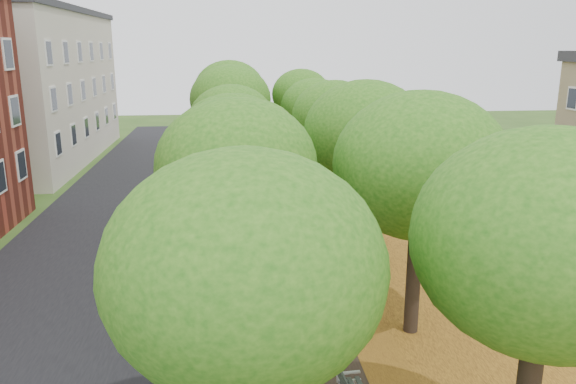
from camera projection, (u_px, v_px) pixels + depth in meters
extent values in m
cube|color=black|center=(109.00, 239.00, 23.52)|extent=(8.00, 70.00, 0.01)
cube|color=black|center=(286.00, 233.00, 24.30)|extent=(3.20, 70.00, 0.01)
cube|color=#B67721|center=(398.00, 229.00, 24.82)|extent=(7.50, 70.00, 0.01)
cube|color=black|center=(566.00, 216.00, 26.66)|extent=(9.00, 16.00, 0.01)
ellipsoid|color=#216014|center=(245.00, 266.00, 8.49)|extent=(4.34, 4.34, 3.69)
cylinder|color=black|center=(239.00, 286.00, 15.01)|extent=(0.40, 0.40, 3.16)
ellipsoid|color=#216014|center=(237.00, 178.00, 14.26)|extent=(4.34, 4.34, 3.69)
cylinder|color=black|center=(236.00, 220.00, 20.79)|extent=(0.40, 0.40, 3.16)
ellipsoid|color=#216014|center=(234.00, 140.00, 20.04)|extent=(4.34, 4.34, 3.69)
cylinder|color=black|center=(233.00, 182.00, 26.56)|extent=(0.40, 0.40, 3.16)
ellipsoid|color=#216014|center=(232.00, 119.00, 25.81)|extent=(4.34, 4.34, 3.69)
cylinder|color=black|center=(232.00, 158.00, 32.34)|extent=(0.40, 0.40, 3.16)
ellipsoid|color=#216014|center=(231.00, 106.00, 31.59)|extent=(4.34, 4.34, 3.69)
cylinder|color=black|center=(231.00, 141.00, 38.11)|extent=(0.40, 0.40, 3.16)
ellipsoid|color=#216014|center=(230.00, 97.00, 37.36)|extent=(4.34, 4.34, 3.69)
ellipsoid|color=#216014|center=(544.00, 254.00, 8.99)|extent=(4.34, 4.34, 3.69)
cylinder|color=black|center=(413.00, 279.00, 15.51)|extent=(0.40, 0.40, 3.16)
ellipsoid|color=#216014|center=(420.00, 173.00, 14.76)|extent=(4.34, 4.34, 3.69)
cylinder|color=black|center=(362.00, 216.00, 21.29)|extent=(0.40, 0.40, 3.16)
ellipsoid|color=#216014|center=(365.00, 138.00, 20.54)|extent=(4.34, 4.34, 3.69)
cylinder|color=black|center=(333.00, 180.00, 27.06)|extent=(0.40, 0.40, 3.16)
ellipsoid|color=#216014|center=(334.00, 118.00, 26.31)|extent=(4.34, 4.34, 3.69)
cylinder|color=black|center=(314.00, 157.00, 32.84)|extent=(0.40, 0.40, 3.16)
ellipsoid|color=#216014|center=(315.00, 105.00, 32.09)|extent=(4.34, 4.34, 3.69)
cylinder|color=black|center=(301.00, 140.00, 38.61)|extent=(0.40, 0.40, 3.16)
ellipsoid|color=#216014|center=(301.00, 96.00, 37.86)|extent=(4.34, 4.34, 3.69)
cube|color=beige|center=(14.00, 89.00, 38.61)|extent=(10.00, 20.00, 10.00)
cube|color=#2D2D33|center=(4.00, 10.00, 37.30)|extent=(10.30, 20.30, 0.40)
cube|color=silver|center=(350.00, 373.00, 12.67)|extent=(0.48, 0.10, 0.04)
imported|color=maroon|center=(537.00, 212.00, 25.09)|extent=(4.04, 2.04, 1.27)
imported|color=#2E2D32|center=(546.00, 204.00, 26.07)|extent=(5.32, 3.31, 1.44)
imported|color=white|center=(498.00, 187.00, 29.61)|extent=(4.99, 3.80, 1.26)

